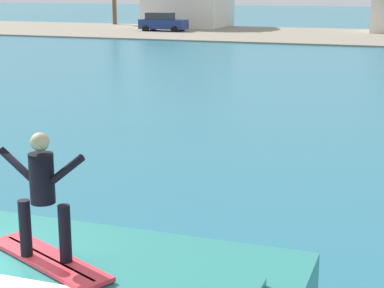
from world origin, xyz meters
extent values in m
cube|color=#297C77|center=(1.43, 0.50, 0.98)|extent=(5.41, 1.42, 0.10)
cube|color=#D8333F|center=(1.31, 0.71, 1.08)|extent=(2.21, 1.40, 0.06)
cube|color=black|center=(1.31, 0.71, 1.10)|extent=(1.85, 0.91, 0.01)
cylinder|color=black|center=(1.01, 0.66, 1.49)|extent=(0.16, 0.16, 0.77)
cylinder|color=black|center=(1.60, 0.66, 1.49)|extent=(0.16, 0.16, 0.77)
cylinder|color=black|center=(1.30, 0.66, 2.21)|extent=(0.32, 0.32, 0.66)
sphere|color=tan|center=(1.30, 0.66, 2.69)|extent=(0.24, 0.24, 0.24)
cylinder|color=black|center=(0.93, 0.66, 2.37)|extent=(0.49, 0.10, 0.42)
cylinder|color=black|center=(1.68, 0.66, 2.37)|extent=(0.49, 0.10, 0.42)
cube|color=gray|center=(0.00, 53.09, 0.06)|extent=(120.00, 17.98, 0.13)
cube|color=navy|center=(-18.04, 52.96, 0.77)|extent=(4.52, 1.78, 0.90)
cube|color=#262D38|center=(-18.38, 52.96, 1.54)|extent=(2.49, 1.60, 0.64)
cylinder|color=black|center=(-16.58, 53.90, 0.32)|extent=(0.64, 0.22, 0.64)
cylinder|color=black|center=(-16.58, 52.02, 0.32)|extent=(0.64, 0.22, 0.64)
cylinder|color=black|center=(-19.51, 53.90, 0.32)|extent=(0.64, 0.22, 0.64)
cylinder|color=black|center=(-19.51, 52.02, 0.32)|extent=(0.64, 0.22, 0.64)
cube|color=silver|center=(-18.14, 60.37, 2.78)|extent=(7.87, 7.71, 5.57)
cylinder|color=brown|center=(-26.98, 60.74, 2.06)|extent=(0.47, 0.47, 4.13)
camera|label=1|loc=(5.79, -6.28, 4.64)|focal=61.57mm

